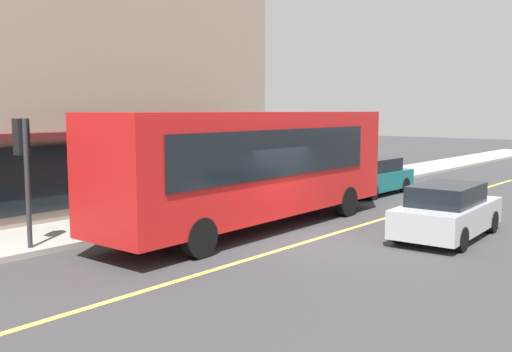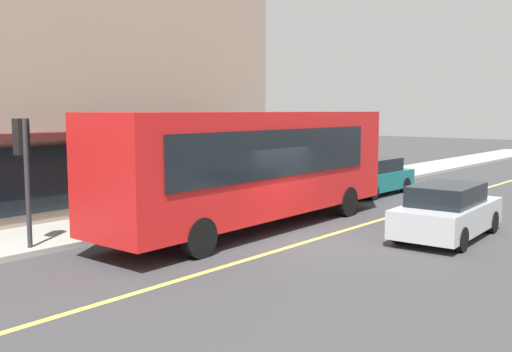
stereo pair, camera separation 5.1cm
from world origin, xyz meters
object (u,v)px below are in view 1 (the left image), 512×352
(traffic_light, at_px, (23,152))
(pedestrian_mid_block, at_px, (344,160))
(bus, at_px, (255,163))
(car_teal, at_px, (372,177))
(car_silver, at_px, (447,212))

(traffic_light, xyz_separation_m, pedestrian_mid_block, (15.48, 0.34, -1.27))
(bus, height_order, car_teal, bus)
(bus, bearing_deg, car_teal, 5.41)
(bus, relative_size, car_teal, 2.60)
(traffic_light, xyz_separation_m, car_teal, (14.57, -1.64, -1.79))
(bus, xyz_separation_m, pedestrian_mid_block, (9.53, 2.80, -0.72))
(car_teal, distance_m, pedestrian_mid_block, 2.24)
(traffic_light, distance_m, pedestrian_mid_block, 15.54)
(traffic_light, relative_size, pedestrian_mid_block, 1.74)
(car_teal, height_order, pedestrian_mid_block, pedestrian_mid_block)
(bus, distance_m, pedestrian_mid_block, 9.96)
(traffic_light, bearing_deg, car_teal, -6.43)
(traffic_light, height_order, pedestrian_mid_block, traffic_light)
(car_silver, bearing_deg, pedestrian_mid_block, 47.58)
(bus, relative_size, traffic_light, 3.50)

